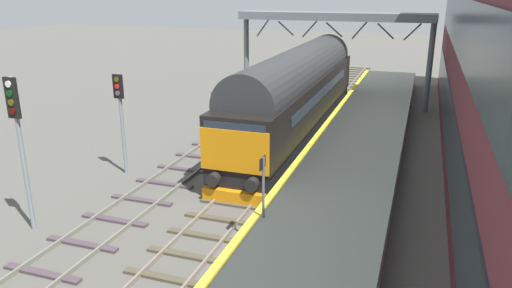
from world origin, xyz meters
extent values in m
plane|color=#575650|center=(0.00, 0.00, 0.00)|extent=(140.00, 140.00, 0.00)
cube|color=gray|center=(-0.72, 0.00, 0.07)|extent=(0.07, 60.00, 0.15)
cube|color=gray|center=(0.72, 0.00, 0.07)|extent=(0.07, 60.00, 0.15)
cube|color=#4E4736|center=(0.00, -9.38, 0.04)|extent=(2.50, 0.26, 0.09)
cube|color=#4E4736|center=(0.00, -8.12, 0.04)|extent=(2.50, 0.26, 0.09)
cube|color=#4E4736|center=(0.00, -6.88, 0.04)|extent=(2.50, 0.26, 0.09)
cube|color=#4E4736|center=(0.00, -5.62, 0.04)|extent=(2.50, 0.26, 0.09)
cube|color=#4E4736|center=(0.00, -4.38, 0.04)|extent=(2.50, 0.26, 0.09)
cube|color=#4E4736|center=(0.00, -3.12, 0.04)|extent=(2.50, 0.26, 0.09)
cube|color=#4E4736|center=(0.00, -1.88, 0.04)|extent=(2.50, 0.26, 0.09)
cube|color=#4E4736|center=(0.00, -0.62, 0.04)|extent=(2.50, 0.26, 0.09)
cube|color=#4E4736|center=(0.00, 0.62, 0.04)|extent=(2.50, 0.26, 0.09)
cube|color=#4E4736|center=(0.00, 1.88, 0.04)|extent=(2.50, 0.26, 0.09)
cube|color=#4E4736|center=(0.00, 3.12, 0.04)|extent=(2.50, 0.26, 0.09)
cube|color=#4E4736|center=(0.00, 4.38, 0.04)|extent=(2.50, 0.26, 0.09)
cube|color=#4E4736|center=(0.00, 5.62, 0.04)|extent=(2.50, 0.26, 0.09)
cube|color=#4E4736|center=(0.00, 6.88, 0.04)|extent=(2.50, 0.26, 0.09)
cube|color=#4E4736|center=(0.00, 8.12, 0.04)|extent=(2.50, 0.26, 0.09)
cube|color=#4E4736|center=(0.00, 9.38, 0.04)|extent=(2.50, 0.26, 0.09)
cube|color=#4E4736|center=(0.00, 10.62, 0.04)|extent=(2.50, 0.26, 0.09)
cube|color=#4E4736|center=(0.00, 11.88, 0.04)|extent=(2.50, 0.26, 0.09)
cube|color=#4E4736|center=(0.00, 13.12, 0.04)|extent=(2.50, 0.26, 0.09)
cube|color=#4E4736|center=(0.00, 14.38, 0.04)|extent=(2.50, 0.26, 0.09)
cube|color=#4E4736|center=(0.00, 15.62, 0.04)|extent=(2.50, 0.26, 0.09)
cube|color=#4E4736|center=(0.00, 16.88, 0.04)|extent=(2.50, 0.26, 0.09)
cube|color=#4E4736|center=(0.00, 18.12, 0.04)|extent=(2.50, 0.26, 0.09)
cube|color=#4E4736|center=(0.00, 19.38, 0.04)|extent=(2.50, 0.26, 0.09)
cube|color=#4E4736|center=(0.00, 20.62, 0.04)|extent=(2.50, 0.26, 0.09)
cube|color=#4E4736|center=(0.00, 21.88, 0.04)|extent=(2.50, 0.26, 0.09)
cube|color=#4E4736|center=(0.00, 23.12, 0.04)|extent=(2.50, 0.26, 0.09)
cube|color=#4E4736|center=(0.00, 24.38, 0.04)|extent=(2.50, 0.26, 0.09)
cube|color=#4E4736|center=(0.00, 25.62, 0.04)|extent=(2.50, 0.26, 0.09)
cube|color=#4E4736|center=(0.00, 26.88, 0.04)|extent=(2.50, 0.26, 0.09)
cube|color=#4E4736|center=(0.00, 28.12, 0.04)|extent=(2.50, 0.26, 0.09)
cube|color=#4E4736|center=(0.00, 29.38, 0.04)|extent=(2.50, 0.26, 0.09)
cube|color=slate|center=(-4.07, 0.00, 0.07)|extent=(0.07, 60.00, 0.15)
cube|color=slate|center=(-2.63, 0.00, 0.07)|extent=(0.07, 60.00, 0.15)
cube|color=#4A3C44|center=(-3.35, -10.29, 0.04)|extent=(2.50, 0.26, 0.09)
cube|color=#4A3C44|center=(-3.35, -8.57, 0.04)|extent=(2.50, 0.26, 0.09)
cube|color=#4A3C44|center=(-3.35, -6.86, 0.04)|extent=(2.50, 0.26, 0.09)
cube|color=#4A3C44|center=(-3.35, -5.14, 0.04)|extent=(2.50, 0.26, 0.09)
cube|color=#4A3C44|center=(-3.35, -3.43, 0.04)|extent=(2.50, 0.26, 0.09)
cube|color=#4A3C44|center=(-3.35, -1.71, 0.04)|extent=(2.50, 0.26, 0.09)
cube|color=#4A3C44|center=(-3.35, 0.00, 0.04)|extent=(2.50, 0.26, 0.09)
cube|color=#4A3C44|center=(-3.35, 1.71, 0.04)|extent=(2.50, 0.26, 0.09)
cube|color=#4A3C44|center=(-3.35, 3.43, 0.04)|extent=(2.50, 0.26, 0.09)
cube|color=#4A3C44|center=(-3.35, 5.14, 0.04)|extent=(2.50, 0.26, 0.09)
cube|color=#4A3C44|center=(-3.35, 6.86, 0.04)|extent=(2.50, 0.26, 0.09)
cube|color=#4A3C44|center=(-3.35, 8.57, 0.04)|extent=(2.50, 0.26, 0.09)
cube|color=#4A3C44|center=(-3.35, 10.29, 0.04)|extent=(2.50, 0.26, 0.09)
cube|color=#4A3C44|center=(-3.35, 12.00, 0.04)|extent=(2.50, 0.26, 0.09)
cube|color=#4A3C44|center=(-3.35, 13.71, 0.04)|extent=(2.50, 0.26, 0.09)
cube|color=#4A3C44|center=(-3.35, 15.43, 0.04)|extent=(2.50, 0.26, 0.09)
cube|color=#4A3C44|center=(-3.35, 17.14, 0.04)|extent=(2.50, 0.26, 0.09)
cube|color=#4A3C44|center=(-3.35, 18.86, 0.04)|extent=(2.50, 0.26, 0.09)
cube|color=#4A3C44|center=(-3.35, 20.57, 0.04)|extent=(2.50, 0.26, 0.09)
cube|color=#4A3C44|center=(-3.35, 22.29, 0.04)|extent=(2.50, 0.26, 0.09)
cube|color=#4A3C44|center=(-3.35, 24.00, 0.04)|extent=(2.50, 0.26, 0.09)
cube|color=#4A3C44|center=(-3.35, 25.71, 0.04)|extent=(2.50, 0.26, 0.09)
cube|color=#4A3C44|center=(-3.35, 27.43, 0.04)|extent=(2.50, 0.26, 0.09)
cube|color=#4A3C44|center=(-3.35, 29.14, 0.04)|extent=(2.50, 0.26, 0.09)
cube|color=#ACB7AA|center=(3.60, 0.00, 0.50)|extent=(4.00, 44.00, 1.00)
cube|color=yellow|center=(1.75, 0.00, 1.00)|extent=(0.30, 44.00, 0.01)
cube|color=#283339|center=(7.37, 1.42, 2.18)|extent=(0.06, 39.30, 2.22)
cube|color=#283339|center=(7.37, 1.42, 6.14)|extent=(0.06, 39.30, 2.22)
cube|color=black|center=(0.00, 4.99, 0.82)|extent=(2.56, 18.14, 0.60)
cube|color=black|center=(0.00, 4.99, 2.17)|extent=(2.70, 18.14, 2.10)
cylinder|color=#303234|center=(0.00, 4.99, 3.40)|extent=(2.56, 16.69, 2.57)
cube|color=orange|center=(0.00, -4.12, 2.02)|extent=(2.65, 0.08, 1.58)
cube|color=#232D3D|center=(0.00, -4.10, 2.75)|extent=(2.38, 0.04, 0.64)
cube|color=#232D3D|center=(1.37, 4.99, 2.47)|extent=(0.04, 12.70, 0.44)
cylinder|color=black|center=(-0.75, -4.33, 0.92)|extent=(0.48, 0.35, 0.48)
cylinder|color=black|center=(0.75, -4.33, 0.92)|extent=(0.48, 0.35, 0.48)
cube|color=orange|center=(0.00, -4.18, 0.29)|extent=(2.43, 0.36, 0.47)
cylinder|color=black|center=(0.00, -2.46, 0.52)|extent=(1.64, 1.04, 1.04)
cylinder|color=black|center=(0.00, -1.36, 0.52)|extent=(1.64, 1.04, 1.04)
cylinder|color=black|center=(0.00, -0.26, 0.52)|extent=(1.64, 1.04, 1.04)
cylinder|color=black|center=(0.00, 10.24, 0.52)|extent=(1.64, 1.04, 1.04)
cylinder|color=black|center=(0.00, 11.34, 0.52)|extent=(1.64, 1.04, 1.04)
cylinder|color=black|center=(0.00, 12.44, 0.52)|extent=(1.64, 1.04, 1.04)
cylinder|color=gray|center=(-5.57, -8.18, 2.54)|extent=(0.14, 0.14, 5.08)
cube|color=black|center=(-5.57, -8.24, 4.44)|extent=(0.44, 0.10, 1.27)
cylinder|color=white|center=(-5.57, -8.30, 4.88)|extent=(0.20, 0.06, 0.20)
cylinder|color=#0A3E13|center=(-5.57, -8.30, 4.60)|extent=(0.20, 0.06, 0.20)
cylinder|color=#53470A|center=(-5.57, -8.30, 4.32)|extent=(0.20, 0.06, 0.20)
cylinder|color=#500807|center=(-5.57, -8.30, 4.04)|extent=(0.20, 0.06, 0.20)
cylinder|color=gray|center=(-5.57, -2.77, 2.14)|extent=(0.14, 0.14, 4.28)
cube|color=black|center=(-5.57, -2.83, 3.79)|extent=(0.44, 0.10, 0.99)
cylinder|color=#53470A|center=(-5.57, -2.89, 4.08)|extent=(0.20, 0.06, 0.20)
cylinder|color=red|center=(-5.57, -2.89, 3.80)|extent=(0.20, 0.06, 0.20)
cylinder|color=#50504E|center=(-5.57, -2.89, 3.52)|extent=(0.20, 0.06, 0.20)
cylinder|color=slate|center=(1.98, -6.80, 1.97)|extent=(0.08, 0.08, 1.91)
cube|color=black|center=(1.95, -6.80, 2.74)|extent=(0.05, 0.44, 0.36)
cube|color=white|center=(1.93, -6.80, 2.74)|extent=(0.01, 0.20, 0.24)
cylinder|color=slate|center=(-5.75, 12.87, 2.81)|extent=(0.36, 0.36, 5.61)
cylinder|color=slate|center=(6.50, 12.87, 2.81)|extent=(0.36, 0.36, 5.61)
cube|color=slate|center=(0.37, 12.87, 5.86)|extent=(12.65, 2.00, 0.50)
cylinder|color=slate|center=(-4.53, 12.87, 5.01)|extent=(0.91, 0.10, 1.19)
cylinder|color=slate|center=(-2.90, 12.87, 5.01)|extent=(1.14, 0.10, 0.97)
cylinder|color=slate|center=(-1.26, 12.87, 5.01)|extent=(1.00, 0.10, 1.11)
cylinder|color=slate|center=(0.37, 12.87, 5.01)|extent=(1.15, 0.10, 0.96)
cylinder|color=slate|center=(2.01, 12.87, 5.01)|extent=(0.96, 0.10, 1.15)
cylinder|color=slate|center=(3.65, 12.87, 5.01)|extent=(1.12, 0.10, 1.00)
cylinder|color=slate|center=(5.28, 12.87, 5.01)|extent=(1.03, 0.10, 1.09)
camera|label=1|loc=(6.10, -19.40, 7.61)|focal=33.95mm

